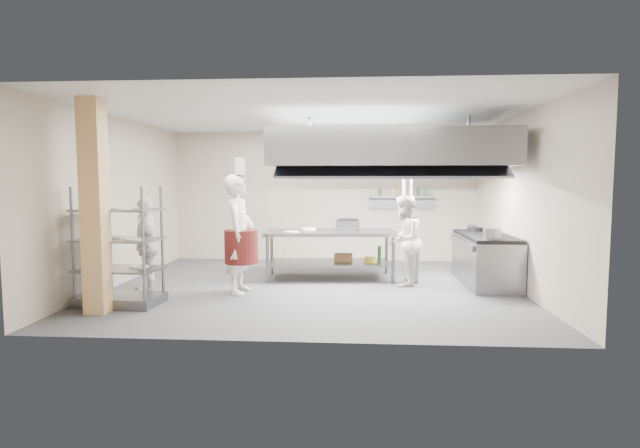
# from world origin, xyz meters

# --- Properties ---
(floor) EXTENTS (7.00, 7.00, 0.00)m
(floor) POSITION_xyz_m (0.00, 0.00, 0.00)
(floor) COLOR #29292B
(floor) RESTS_ON ground
(ceiling) EXTENTS (7.00, 7.00, 0.00)m
(ceiling) POSITION_xyz_m (0.00, 0.00, 3.00)
(ceiling) COLOR silver
(ceiling) RESTS_ON wall_back
(wall_back) EXTENTS (7.00, 0.00, 7.00)m
(wall_back) POSITION_xyz_m (0.00, 3.00, 1.50)
(wall_back) COLOR tan
(wall_back) RESTS_ON ground
(wall_left) EXTENTS (0.00, 6.00, 6.00)m
(wall_left) POSITION_xyz_m (-3.50, 0.00, 1.50)
(wall_left) COLOR tan
(wall_left) RESTS_ON ground
(wall_right) EXTENTS (0.00, 6.00, 6.00)m
(wall_right) POSITION_xyz_m (3.50, 0.00, 1.50)
(wall_right) COLOR tan
(wall_right) RESTS_ON ground
(column) EXTENTS (0.30, 0.30, 3.00)m
(column) POSITION_xyz_m (-2.90, -1.90, 1.50)
(column) COLOR tan
(column) RESTS_ON floor
(exhaust_hood) EXTENTS (4.00, 2.50, 0.60)m
(exhaust_hood) POSITION_xyz_m (1.30, 0.40, 2.40)
(exhaust_hood) COLOR gray
(exhaust_hood) RESTS_ON ceiling
(hood_strip_a) EXTENTS (1.60, 0.12, 0.04)m
(hood_strip_a) POSITION_xyz_m (0.40, 0.40, 2.08)
(hood_strip_a) COLOR white
(hood_strip_a) RESTS_ON exhaust_hood
(hood_strip_b) EXTENTS (1.60, 0.12, 0.04)m
(hood_strip_b) POSITION_xyz_m (2.20, 0.40, 2.08)
(hood_strip_b) COLOR white
(hood_strip_b) RESTS_ON exhaust_hood
(wall_shelf) EXTENTS (1.50, 0.28, 0.04)m
(wall_shelf) POSITION_xyz_m (1.80, 2.84, 1.50)
(wall_shelf) COLOR gray
(wall_shelf) RESTS_ON wall_back
(island) EXTENTS (2.53, 1.20, 0.91)m
(island) POSITION_xyz_m (0.25, 0.83, 0.46)
(island) COLOR slate
(island) RESTS_ON floor
(island_worktop) EXTENTS (2.53, 1.20, 0.06)m
(island_worktop) POSITION_xyz_m (0.25, 0.83, 0.88)
(island_worktop) COLOR gray
(island_worktop) RESTS_ON island
(island_undershelf) EXTENTS (2.32, 1.09, 0.04)m
(island_undershelf) POSITION_xyz_m (0.25, 0.83, 0.30)
(island_undershelf) COLOR gray
(island_undershelf) RESTS_ON island
(pass_rack) EXTENTS (1.23, 0.78, 1.78)m
(pass_rack) POSITION_xyz_m (-2.80, -1.44, 0.89)
(pass_rack) COLOR slate
(pass_rack) RESTS_ON floor
(cooking_range) EXTENTS (0.80, 2.00, 0.84)m
(cooking_range) POSITION_xyz_m (3.08, 0.50, 0.42)
(cooking_range) COLOR slate
(cooking_range) RESTS_ON floor
(range_top) EXTENTS (0.78, 1.96, 0.06)m
(range_top) POSITION_xyz_m (3.08, 0.50, 0.87)
(range_top) COLOR black
(range_top) RESTS_ON cooking_range
(chef_head) EXTENTS (0.49, 0.73, 1.97)m
(chef_head) POSITION_xyz_m (-1.19, -0.51, 0.98)
(chef_head) COLOR silver
(chef_head) RESTS_ON floor
(chef_line) EXTENTS (0.85, 0.95, 1.62)m
(chef_line) POSITION_xyz_m (1.60, 0.28, 0.81)
(chef_line) COLOR silver
(chef_line) RESTS_ON floor
(chef_plating) EXTENTS (0.77, 1.01, 1.59)m
(chef_plating) POSITION_xyz_m (-2.72, -0.64, 0.79)
(chef_plating) COLOR silver
(chef_plating) RESTS_ON floor
(griddle) EXTENTS (0.46, 0.38, 0.20)m
(griddle) POSITION_xyz_m (0.59, 0.96, 1.01)
(griddle) COLOR slate
(griddle) RESTS_ON island_worktop
(wicker_basket) EXTENTS (0.35, 0.26, 0.14)m
(wicker_basket) POSITION_xyz_m (0.51, 0.90, 0.39)
(wicker_basket) COLOR olive
(wicker_basket) RESTS_ON island_undershelf
(stockpot) EXTENTS (0.27, 0.27, 0.19)m
(stockpot) POSITION_xyz_m (2.98, -0.25, 0.99)
(stockpot) COLOR slate
(stockpot) RESTS_ON range_top
(plate_stack) EXTENTS (0.28, 0.28, 0.05)m
(plate_stack) POSITION_xyz_m (-2.80, -1.44, 0.57)
(plate_stack) COLOR white
(plate_stack) RESTS_ON pass_rack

